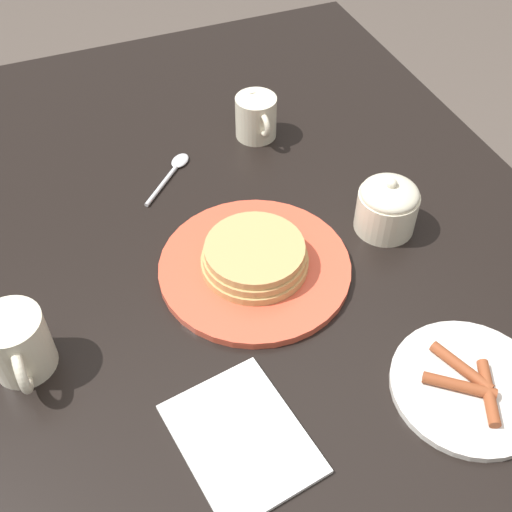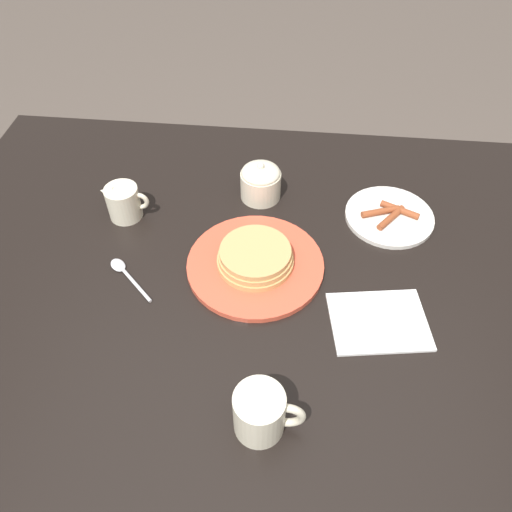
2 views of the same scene
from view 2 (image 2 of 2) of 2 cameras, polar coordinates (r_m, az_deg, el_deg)
The scene contains 9 objects.
ground_plane at distance 1.64m, azimuth -1.10°, elevation -19.85°, with size 8.00×8.00×0.00m, color #51473F.
dining_table at distance 1.06m, azimuth -1.61°, elevation -6.32°, with size 1.34×1.01×0.77m.
pancake_plate at distance 0.97m, azimuth -0.08°, elevation -0.57°, with size 0.27×0.27×0.05m.
side_plate_bacon at distance 1.11m, azimuth 14.99°, elevation 4.45°, with size 0.19×0.19×0.02m.
coffee_mug at distance 0.77m, azimuth 0.60°, elevation -17.46°, with size 0.11×0.08×0.09m.
creamer_pitcher at distance 1.10m, azimuth -14.94°, elevation 6.01°, with size 0.10×0.07×0.08m.
sugar_bowl at distance 1.11m, azimuth 0.53°, elevation 8.53°, with size 0.09×0.09×0.09m.
napkin at distance 0.93m, azimuth 13.84°, elevation -7.26°, with size 0.19×0.16×0.01m.
spoon at distance 1.00m, azimuth -14.74°, elevation -1.77°, with size 0.11×0.11×0.01m.
Camera 2 is at (0.09, -0.62, 1.51)m, focal length 35.00 mm.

